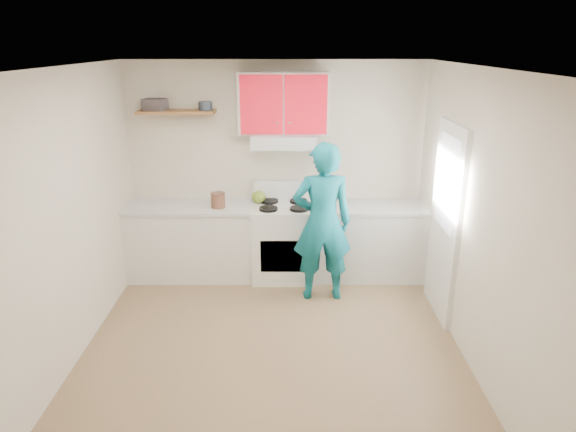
{
  "coord_description": "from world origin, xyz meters",
  "views": [
    {
      "loc": [
        0.15,
        -4.18,
        2.8
      ],
      "look_at": [
        0.15,
        0.55,
        1.15
      ],
      "focal_mm": 31.39,
      "sensor_mm": 36.0,
      "label": 1
    }
  ],
  "objects_px": {
    "crock": "(218,201)",
    "person": "(322,223)",
    "kettle": "(259,197)",
    "stove": "(284,241)",
    "tin": "(205,106)"
  },
  "relations": [
    {
      "from": "crock",
      "to": "person",
      "type": "relative_size",
      "value": 0.11
    },
    {
      "from": "kettle",
      "to": "crock",
      "type": "distance_m",
      "value": 0.51
    },
    {
      "from": "stove",
      "to": "person",
      "type": "xyz_separation_m",
      "value": [
        0.43,
        -0.55,
        0.44
      ]
    },
    {
      "from": "stove",
      "to": "tin",
      "type": "relative_size",
      "value": 5.8
    },
    {
      "from": "stove",
      "to": "crock",
      "type": "bearing_deg",
      "value": -175.87
    },
    {
      "from": "kettle",
      "to": "tin",
      "type": "bearing_deg",
      "value": -169.11
    },
    {
      "from": "stove",
      "to": "tin",
      "type": "xyz_separation_m",
      "value": [
        -0.91,
        0.18,
        1.63
      ]
    },
    {
      "from": "stove",
      "to": "crock",
      "type": "distance_m",
      "value": 0.95
    },
    {
      "from": "tin",
      "to": "kettle",
      "type": "bearing_deg",
      "value": -4.53
    },
    {
      "from": "kettle",
      "to": "person",
      "type": "xyz_separation_m",
      "value": [
        0.74,
        -0.68,
        -0.09
      ]
    },
    {
      "from": "kettle",
      "to": "crock",
      "type": "height_order",
      "value": "crock"
    },
    {
      "from": "tin",
      "to": "crock",
      "type": "height_order",
      "value": "tin"
    },
    {
      "from": "tin",
      "to": "stove",
      "type": "bearing_deg",
      "value": -11.18
    },
    {
      "from": "stove",
      "to": "kettle",
      "type": "xyz_separation_m",
      "value": [
        -0.31,
        0.13,
        0.53
      ]
    },
    {
      "from": "kettle",
      "to": "crock",
      "type": "bearing_deg",
      "value": -142.67
    }
  ]
}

